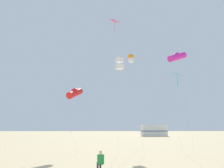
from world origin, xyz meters
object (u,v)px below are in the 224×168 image
object	(u,v)px
kite_box_orange	(131,59)
kite_diamond_rainbow	(115,27)
kite_tube_magenta	(177,57)
kite_flyer_standing	(100,160)
rv_van_white	(154,130)
kite_tube_scarlet	(75,93)
kite_box_white	(120,64)
kite_diamond_cyan	(178,77)

from	to	relation	value
kite_box_orange	kite_diamond_rainbow	xyz separation A→B (m)	(-2.77, -9.14, 0.53)
kite_tube_magenta	kite_flyer_standing	bearing A→B (deg)	-129.41
kite_diamond_rainbow	rv_van_white	size ratio (longest dim) A/B	2.11
kite_tube_scarlet	kite_box_white	xyz separation A→B (m)	(4.54, -2.15, 2.54)
kite_box_orange	kite_diamond_cyan	xyz separation A→B (m)	(3.58, -9.60, -5.09)
kite_diamond_rainbow	kite_tube_magenta	size ratio (longest dim) A/B	1.27
kite_diamond_cyan	kite_diamond_rainbow	size ratio (longest dim) A/B	0.56
kite_tube_scarlet	kite_box_orange	size ratio (longest dim) A/B	0.50
kite_flyer_standing	kite_diamond_cyan	size ratio (longest dim) A/B	0.15
kite_tube_scarlet	kite_diamond_cyan	world-z (taller)	kite_diamond_cyan
kite_tube_scarlet	kite_box_orange	distance (m)	12.74
kite_box_white	rv_van_white	xyz separation A→B (m)	(10.80, 34.87, -7.03)
rv_van_white	kite_box_orange	bearing A→B (deg)	-113.32
kite_diamond_cyan	kite_box_orange	bearing A→B (deg)	110.47
kite_diamond_rainbow	kite_tube_magenta	bearing A→B (deg)	12.39
kite_box_white	kite_tube_magenta	distance (m)	7.58
kite_diamond_cyan	kite_flyer_standing	bearing A→B (deg)	-133.05
kite_diamond_rainbow	kite_tube_magenta	world-z (taller)	kite_diamond_rainbow
kite_tube_magenta	rv_van_white	size ratio (longest dim) A/B	1.65
kite_flyer_standing	kite_diamond_cyan	xyz separation A→B (m)	(7.52, 8.05, 6.72)
kite_tube_scarlet	rv_van_white	bearing A→B (deg)	64.90
kite_tube_scarlet	kite_tube_magenta	distance (m)	12.08
kite_diamond_cyan	kite_tube_magenta	xyz separation A→B (m)	(0.75, 2.02, 2.87)
kite_flyer_standing	kite_tube_scarlet	size ratio (longest dim) A/B	0.18
kite_box_white	kite_tube_scarlet	bearing A→B (deg)	154.68
kite_diamond_cyan	kite_tube_scarlet	bearing A→B (deg)	173.83
kite_flyer_standing	kite_tube_magenta	distance (m)	16.17
kite_flyer_standing	rv_van_white	size ratio (longest dim) A/B	0.18
kite_box_orange	kite_box_white	xyz separation A→B (m)	(-2.38, -10.61, -4.01)
kite_flyer_standing	kite_box_orange	world-z (taller)	kite_box_orange
kite_tube_scarlet	rv_van_white	world-z (taller)	kite_tube_scarlet
kite_diamond_cyan	rv_van_white	distance (m)	34.72
kite_tube_scarlet	kite_diamond_rainbow	world-z (taller)	kite_diamond_rainbow
kite_tube_scarlet	kite_tube_magenta	bearing A→B (deg)	4.49
kite_tube_scarlet	rv_van_white	xyz separation A→B (m)	(15.33, 32.73, -4.49)
kite_flyer_standing	kite_box_white	xyz separation A→B (m)	(1.56, 7.03, 7.80)
kite_box_orange	kite_diamond_rainbow	distance (m)	9.56
kite_tube_scarlet	kite_box_orange	xyz separation A→B (m)	(6.91, 8.46, 6.55)
kite_flyer_standing	kite_box_orange	distance (m)	21.59
kite_box_white	kite_diamond_rainbow	bearing A→B (deg)	104.97
kite_flyer_standing	kite_diamond_rainbow	bearing A→B (deg)	-114.78
kite_diamond_rainbow	kite_box_white	bearing A→B (deg)	-75.03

